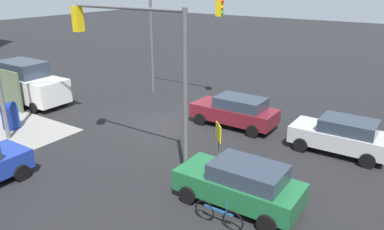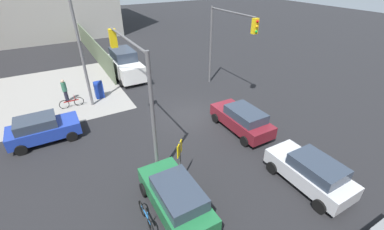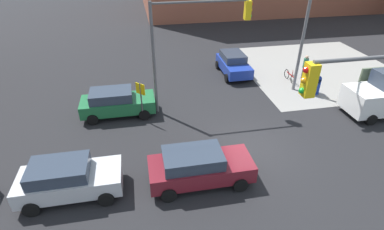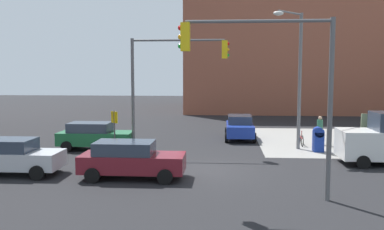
{
  "view_description": "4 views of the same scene",
  "coord_description": "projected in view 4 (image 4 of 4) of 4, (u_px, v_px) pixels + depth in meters",
  "views": [
    {
      "loc": [
        -11.7,
        14.78,
        7.35
      ],
      "look_at": [
        -2.55,
        1.18,
        1.4
      ],
      "focal_mm": 35.0,
      "sensor_mm": 36.0,
      "label": 1
    },
    {
      "loc": [
        -13.8,
        7.83,
        9.33
      ],
      "look_at": [
        -2.34,
        1.27,
        1.59
      ],
      "focal_mm": 24.0,
      "sensor_mm": 36.0,
      "label": 2
    },
    {
      "loc": [
        -5.39,
        -11.52,
        9.41
      ],
      "look_at": [
        -2.97,
        1.12,
        1.6
      ],
      "focal_mm": 28.0,
      "sensor_mm": 36.0,
      "label": 3
    },
    {
      "loc": [
        0.77,
        -19.84,
        4.64
      ],
      "look_at": [
        -0.9,
        2.18,
        2.37
      ],
      "focal_mm": 40.0,
      "sensor_mm": 36.0,
      "label": 4
    }
  ],
  "objects": [
    {
      "name": "bicycle_at_crosswalk",
      "position": [
        102.0,
        140.0,
        26.63
      ],
      "size": [
        1.75,
        0.05,
        0.97
      ],
      "color": "black",
      "rests_on": "ground"
    },
    {
      "name": "sidewalk_corner",
      "position": [
        348.0,
        141.0,
        28.46
      ],
      "size": [
        12.0,
        12.0,
        0.01
      ],
      "primitive_type": "cube",
      "color": "gray",
      "rests_on": "ground"
    },
    {
      "name": "sedan_blue",
      "position": [
        240.0,
        127.0,
        29.16
      ],
      "size": [
        2.02,
        3.95,
        1.62
      ],
      "color": "#1E389E",
      "rests_on": "ground"
    },
    {
      "name": "ground_plane",
      "position": [
        207.0,
        170.0,
        20.21
      ],
      "size": [
        120.0,
        120.0,
        0.0
      ],
      "primitive_type": "plane",
      "color": "black"
    },
    {
      "name": "bicycle_leaning_on_fence",
      "position": [
        301.0,
        140.0,
        26.89
      ],
      "size": [
        0.05,
        1.75,
        0.97
      ],
      "color": "black",
      "rests_on": "ground"
    },
    {
      "name": "street_lamp_corner",
      "position": [
        297.0,
        70.0,
        24.83
      ],
      "size": [
        1.92,
        2.12,
        8.0
      ],
      "color": "slate",
      "rests_on": "ground"
    },
    {
      "name": "warning_sign_two_way",
      "position": [
        114.0,
        125.0,
        24.09
      ],
      "size": [
        0.48,
        0.48,
        2.4
      ],
      "color": "#4C4C4C",
      "rests_on": "ground"
    },
    {
      "name": "pedestrian_crossing",
      "position": [
        320.0,
        130.0,
        26.94
      ],
      "size": [
        0.36,
        0.36,
        1.83
      ],
      "rotation": [
        0.0,
        0.0,
        0.37
      ],
      "color": "#2D664C",
      "rests_on": "ground"
    },
    {
      "name": "traffic_signal_se_corner",
      "position": [
        271.0,
        71.0,
        15.09
      ],
      "size": [
        5.49,
        0.36,
        6.5
      ],
      "color": "#59595B",
      "rests_on": "ground"
    },
    {
      "name": "hatchback_silver",
      "position": [
        13.0,
        156.0,
        19.15
      ],
      "size": [
        4.14,
        2.02,
        1.62
      ],
      "color": "#B7BABF",
      "rests_on": "ground"
    },
    {
      "name": "sedan_maroon",
      "position": [
        131.0,
        159.0,
        18.48
      ],
      "size": [
        4.48,
        2.02,
        1.62
      ],
      "color": "maroon",
      "rests_on": "ground"
    },
    {
      "name": "sedan_green",
      "position": [
        95.0,
        136.0,
        25.24
      ],
      "size": [
        4.31,
        2.02,
        1.62
      ],
      "color": "#1E6638",
      "rests_on": "ground"
    },
    {
      "name": "traffic_signal_nw_corner",
      "position": [
        170.0,
        71.0,
        24.37
      ],
      "size": [
        5.63,
        0.36,
        6.5
      ],
      "color": "#59595B",
      "rests_on": "ground"
    },
    {
      "name": "mailbox_blue",
      "position": [
        318.0,
        139.0,
        24.63
      ],
      "size": [
        0.56,
        0.64,
        1.43
      ],
      "color": "navy",
      "rests_on": "ground"
    },
    {
      "name": "building_warehouse_north",
      "position": [
        320.0,
        37.0,
        52.1
      ],
      "size": [
        32.0,
        18.0,
        17.66
      ],
      "color": "#93513D",
      "rests_on": "ground"
    }
  ]
}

